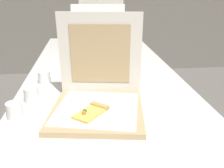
# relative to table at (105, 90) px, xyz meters

# --- Properties ---
(table) EXTENTS (0.87, 2.49, 0.75)m
(table) POSITION_rel_table_xyz_m (0.00, 0.00, 0.00)
(table) COLOR silver
(table) RESTS_ON ground
(pizza_box_front) EXTENTS (0.41, 0.42, 0.39)m
(pizza_box_front) POSITION_rel_table_xyz_m (-0.05, -0.32, 0.10)
(pizza_box_front) COLOR tan
(pizza_box_front) RESTS_ON table
(pizza_box_middle) EXTENTS (0.41, 0.51, 0.37)m
(pizza_box_middle) POSITION_rel_table_xyz_m (-0.03, 0.27, 0.10)
(pizza_box_middle) COLOR tan
(pizza_box_middle) RESTS_ON table
(pizza_box_back) EXTENTS (0.40, 0.41, 0.38)m
(pizza_box_back) POSITION_rel_table_xyz_m (0.06, 0.74, 0.10)
(pizza_box_back) COLOR tan
(pizza_box_back) RESTS_ON table
(cup_white_near_left) EXTENTS (0.06, 0.06, 0.06)m
(cup_white_near_left) POSITION_rel_table_xyz_m (-0.38, -0.36, 0.08)
(cup_white_near_left) COLOR white
(cup_white_near_left) RESTS_ON table
(cup_white_mid) EXTENTS (0.06, 0.06, 0.06)m
(cup_white_mid) POSITION_rel_table_xyz_m (-0.32, 0.02, 0.08)
(cup_white_mid) COLOR white
(cup_white_mid) RESTS_ON table
(cup_white_near_center) EXTENTS (0.06, 0.06, 0.06)m
(cup_white_near_center) POSITION_rel_table_xyz_m (-0.34, -0.21, 0.08)
(cup_white_near_center) COLOR white
(cup_white_near_center) RESTS_ON table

